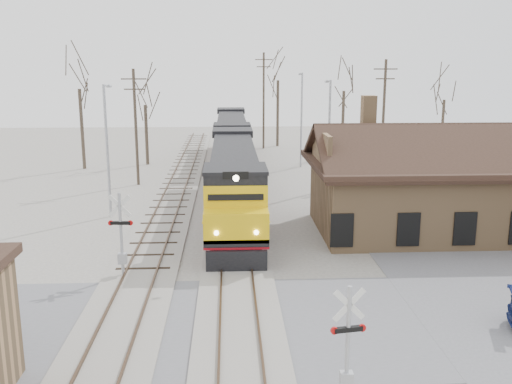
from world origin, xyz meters
TOP-DOWN VIEW (x-y plane):
  - ground at (0.00, 0.00)m, footprint 140.00×140.00m
  - road at (0.00, 0.00)m, footprint 60.00×9.00m
  - track_main at (0.00, 15.00)m, footprint 3.40×90.00m
  - track_siding at (-4.50, 15.00)m, footprint 3.40×90.00m
  - depot at (11.99, 12.00)m, footprint 15.20×9.31m
  - locomotive_lead at (0.00, 15.37)m, footprint 3.15×21.07m
  - locomotive_trailing at (0.00, 36.72)m, footprint 3.15×21.07m
  - crossbuck_near at (3.01, -5.42)m, footprint 1.05×0.29m
  - crossbuck_far at (-5.31, 5.26)m, footprint 1.15×0.30m
  - streetlight_a at (-8.04, 16.35)m, footprint 0.25×2.04m
  - streetlight_b at (7.47, 23.70)m, footprint 0.25×2.04m
  - streetlight_c at (6.61, 33.83)m, footprint 0.25×2.04m
  - utility_pole_a at (-7.77, 26.22)m, footprint 2.00×0.24m
  - utility_pole_b at (3.79, 46.15)m, footprint 2.00×0.24m
  - utility_pole_c at (12.85, 27.85)m, footprint 2.00×0.24m
  - tree_a at (-13.98, 33.79)m, footprint 4.98×4.98m
  - tree_b at (-8.33, 35.89)m, footprint 3.89×3.89m
  - tree_c at (5.59, 48.06)m, footprint 5.21×5.21m
  - tree_d at (11.94, 40.45)m, footprint 4.62×4.62m
  - tree_e at (22.73, 40.21)m, footprint 3.98×3.98m

SIDE VIEW (x-z plane):
  - ground at x=0.00m, z-range 0.00..0.00m
  - road at x=0.00m, z-range 0.00..0.03m
  - track_main at x=0.00m, z-range -0.05..0.19m
  - track_siding at x=-4.50m, z-range -0.05..0.19m
  - crossbuck_near at x=3.01m, z-range -0.09..3.61m
  - crossbuck_far at x=-5.31m, z-range -0.12..3.90m
  - depot at x=11.99m, z-range -1.54..6.36m
  - locomotive_trailing at x=0.00m, z-range 0.24..4.67m
  - locomotive_lead at x=0.00m, z-range 0.12..4.80m
  - streetlight_a at x=-8.04m, z-range 0.53..9.02m
  - streetlight_b at x=7.47m, z-range 0.53..9.06m
  - utility_pole_a at x=-7.77m, z-range 0.22..9.57m
  - streetlight_c at x=6.61m, z-range 0.54..9.46m
  - utility_pole_c at x=12.85m, z-range 0.23..10.32m
  - utility_pole_b at x=3.79m, z-range 0.23..11.21m
  - tree_b at x=-8.33m, z-range 2.01..11.54m
  - tree_e at x=22.73m, z-range 2.06..11.82m
  - tree_d at x=11.94m, z-range 2.40..13.72m
  - tree_a at x=-13.98m, z-range 2.59..14.79m
  - tree_c at x=5.59m, z-range 2.72..15.49m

